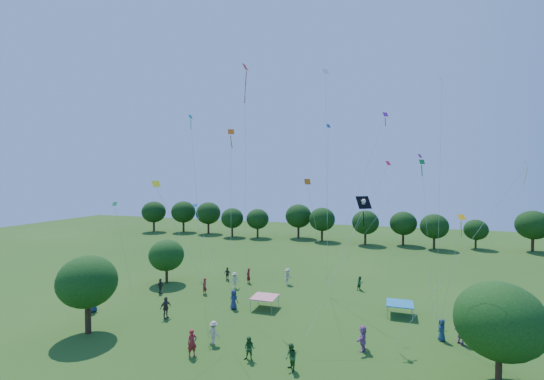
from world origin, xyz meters
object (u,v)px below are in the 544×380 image
Objects in this scene: tent_blue at (400,304)px; pirate_kite at (363,204)px; near_tree_west at (87,282)px; near_tree_east at (500,321)px; tent_red_stripe at (265,297)px; red_high_kite at (245,106)px; near_tree_north at (166,255)px.

tent_blue is 10.15m from pirate_kite.
near_tree_west is 21.95m from pirate_kite.
tent_red_stripe is (-16.87, 7.38, -2.74)m from near_tree_east.
tent_blue is at bearing 9.99° from tent_red_stripe.
red_high_kite is at bearing 50.12° from near_tree_west.
pirate_kite is (8.79, -2.04, 8.83)m from tent_red_stripe.
red_high_kite reaches higher than tent_blue.
near_tree_west reaches higher than near_tree_north.
tent_blue is (22.77, 11.33, -2.96)m from near_tree_west.
red_high_kite is (-2.34, 1.19, 17.67)m from tent_red_stripe.
near_tree_east is at bearing -24.04° from red_high_kite.
near_tree_east is 11.43m from pirate_kite.
near_tree_north reaches higher than tent_blue.
pirate_kite reaches higher than near_tree_north.
red_high_kite is at bearing 155.96° from near_tree_east.
near_tree_east is 0.65× the size of pirate_kite.
near_tree_west is at bearing -80.93° from near_tree_north.
red_high_kite reaches higher than pirate_kite.
near_tree_west is 0.65× the size of pirate_kite.
near_tree_west reaches higher than tent_red_stripe.
near_tree_east is (27.95, 1.89, -0.22)m from near_tree_west.
pirate_kite is at bearing 146.54° from near_tree_east.
red_high_kite is (-14.03, -0.87, 17.67)m from tent_blue.
near_tree_west is at bearing -153.56° from tent_blue.
red_high_kite reaches higher than near_tree_west.
near_tree_west is 20.06m from red_high_kite.
tent_blue is at bearing -4.56° from near_tree_north.
near_tree_west is 0.28× the size of red_high_kite.
tent_red_stripe is 12.63m from pirate_kite.
pirate_kite reaches higher than near_tree_east.
tent_blue is 0.10× the size of red_high_kite.
red_high_kite is (8.74, 10.46, 14.72)m from near_tree_west.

